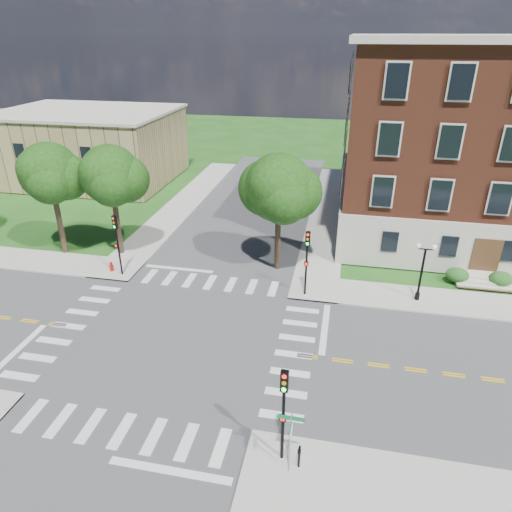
% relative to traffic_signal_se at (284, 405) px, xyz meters
% --- Properties ---
extents(ground, '(160.00, 160.00, 0.00)m').
position_rel_traffic_signal_se_xyz_m(ground, '(-7.59, 7.27, -3.19)').
color(ground, '#194A14').
rests_on(ground, ground).
extents(road_ew, '(90.00, 12.00, 0.01)m').
position_rel_traffic_signal_se_xyz_m(road_ew, '(-7.59, 7.27, -3.18)').
color(road_ew, '#3D3D3F').
rests_on(road_ew, ground).
extents(road_ns, '(12.00, 90.00, 0.01)m').
position_rel_traffic_signal_se_xyz_m(road_ns, '(-7.59, 7.27, -3.18)').
color(road_ns, '#3D3D3F').
rests_on(road_ns, ground).
extents(sidewalk_ne, '(34.00, 34.00, 0.12)m').
position_rel_traffic_signal_se_xyz_m(sidewalk_ne, '(7.79, 22.65, -3.13)').
color(sidewalk_ne, '#9E9B93').
rests_on(sidewalk_ne, ground).
extents(sidewalk_nw, '(34.00, 34.00, 0.12)m').
position_rel_traffic_signal_se_xyz_m(sidewalk_nw, '(-22.96, 22.65, -3.13)').
color(sidewalk_nw, '#9E9B93').
rests_on(sidewalk_nw, ground).
extents(crosswalk_east, '(2.20, 10.20, 0.02)m').
position_rel_traffic_signal_se_xyz_m(crosswalk_east, '(-0.39, 7.27, -3.19)').
color(crosswalk_east, silver).
rests_on(crosswalk_east, ground).
extents(stop_bar_east, '(0.40, 5.50, 0.00)m').
position_rel_traffic_signal_se_xyz_m(stop_bar_east, '(1.21, 10.27, -3.19)').
color(stop_bar_east, silver).
rests_on(stop_bar_east, ground).
extents(secondary_building, '(20.40, 15.40, 8.30)m').
position_rel_traffic_signal_se_xyz_m(secondary_building, '(-29.59, 37.27, 1.09)').
color(secondary_building, '#927D50').
rests_on(secondary_building, ground).
extents(tree_b, '(4.65, 4.65, 9.21)m').
position_rel_traffic_signal_se_xyz_m(tree_b, '(-20.98, 16.89, 3.78)').
color(tree_b, '#302018').
rests_on(tree_b, ground).
extents(tree_c, '(4.67, 4.67, 9.05)m').
position_rel_traffic_signal_se_xyz_m(tree_c, '(-16.31, 17.76, 3.61)').
color(tree_c, '#302018').
rests_on(tree_c, ground).
extents(tree_d, '(5.06, 5.06, 9.05)m').
position_rel_traffic_signal_se_xyz_m(tree_d, '(-3.03, 17.70, 3.43)').
color(tree_d, '#302018').
rests_on(tree_d, ground).
extents(traffic_signal_se, '(0.33, 0.37, 4.80)m').
position_rel_traffic_signal_se_xyz_m(traffic_signal_se, '(0.00, 0.00, 0.00)').
color(traffic_signal_se, black).
rests_on(traffic_signal_se, ground).
extents(traffic_signal_ne, '(0.35, 0.40, 4.80)m').
position_rel_traffic_signal_se_xyz_m(traffic_signal_ne, '(-0.46, 14.03, 0.00)').
color(traffic_signal_ne, black).
rests_on(traffic_signal_ne, ground).
extents(traffic_signal_nw, '(0.38, 0.46, 4.80)m').
position_rel_traffic_signal_se_xyz_m(traffic_signal_nw, '(-14.50, 14.17, 0.00)').
color(traffic_signal_nw, black).
rests_on(traffic_signal_nw, ground).
extents(twin_lamp_west, '(1.36, 0.36, 4.23)m').
position_rel_traffic_signal_se_xyz_m(twin_lamp_west, '(7.26, 14.86, -0.66)').
color(twin_lamp_west, black).
rests_on(twin_lamp_west, ground).
extents(street_sign_pole, '(1.10, 1.10, 3.10)m').
position_rel_traffic_signal_se_xyz_m(street_sign_pole, '(0.39, -0.59, -0.88)').
color(street_sign_pole, gray).
rests_on(street_sign_pole, ground).
extents(push_button_post, '(0.14, 0.21, 1.20)m').
position_rel_traffic_signal_se_xyz_m(push_button_post, '(0.78, -0.33, -2.39)').
color(push_button_post, black).
rests_on(push_button_post, ground).
extents(fire_hydrant, '(0.35, 0.35, 0.75)m').
position_rel_traffic_signal_se_xyz_m(fire_hydrant, '(-15.54, 14.56, -2.72)').
color(fire_hydrant, '#A5100C').
rests_on(fire_hydrant, ground).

